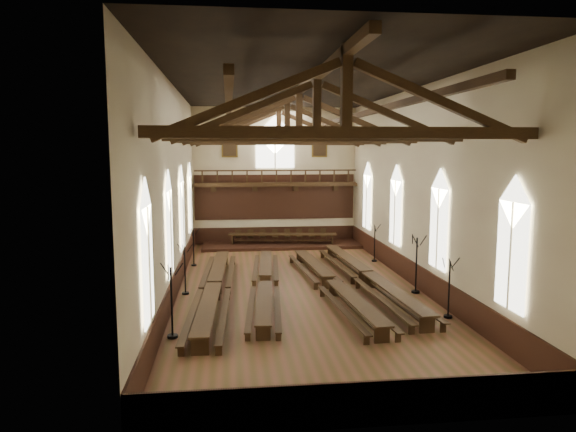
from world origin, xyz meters
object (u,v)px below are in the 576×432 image
object	(u,v)px
candelabrum_right_mid	(416,275)
refectory_row_c	(331,282)
candelabrum_right_near	(449,300)
high_table	(282,235)
candelabrum_left_far	(194,254)
refectory_row_a	(215,286)
candelabrum_left_mid	(185,279)
refectory_row_d	(367,275)
refectory_row_b	(266,282)
candelabrum_left_near	(172,315)
candelabrum_right_far	(374,250)
dais	(282,245)

from	to	relation	value
candelabrum_right_mid	refectory_row_c	bearing A→B (deg)	172.08
refectory_row_c	candelabrum_right_near	xyz separation A→B (m)	(4.09, -4.31, 0.24)
high_table	candelabrum_left_far	bearing A→B (deg)	-136.77
refectory_row_a	candelabrum_right_near	bearing A→B (deg)	-22.97
candelabrum_left_mid	refectory_row_d	bearing A→B (deg)	3.15
refectory_row_d	candelabrum_right_mid	xyz separation A→B (m)	(1.99, -1.57, 0.31)
refectory_row_b	refectory_row_c	bearing A→B (deg)	-9.65
refectory_row_b	candelabrum_right_mid	world-z (taller)	candelabrum_right_mid
refectory_row_b	candelabrum_left_near	xyz separation A→B (m)	(-3.87, -5.86, 0.36)
candelabrum_right_far	refectory_row_d	bearing A→B (deg)	-109.66
candelabrum_left_far	candelabrum_right_near	size ratio (longest dim) A/B	0.91
dais	candelabrum_left_mid	distance (m)	13.14
candelabrum_right_mid	refectory_row_a	bearing A→B (deg)	177.86
refectory_row_d	candelabrum_right_mid	bearing A→B (deg)	-38.16
refectory_row_a	candelabrum_right_near	distance (m)	10.52
dais	candelabrum_right_far	xyz separation A→B (m)	(5.17, -5.62, 0.61)
dais	candelabrum_right_mid	size ratio (longest dim) A/B	3.96
candelabrum_left_near	refectory_row_a	bearing A→B (deg)	74.55
refectory_row_c	candelabrum_left_near	bearing A→B (deg)	-142.76
high_table	candelabrum_right_near	bearing A→B (deg)	-72.61
high_table	candelabrum_right_mid	bearing A→B (deg)	-67.95
refectory_row_d	candelabrum_right_mid	distance (m)	2.56
candelabrum_right_far	candelabrum_left_mid	bearing A→B (deg)	-151.27
refectory_row_a	candelabrum_right_mid	size ratio (longest dim) A/B	5.06
refectory_row_b	candelabrum_left_far	distance (m)	7.23
refectory_row_d	high_table	xyz separation A→B (m)	(-3.18, 11.21, 0.26)
candelabrum_right_far	dais	bearing A→B (deg)	132.62
refectory_row_c	refectory_row_d	bearing A→B (deg)	25.47
candelabrum_left_far	candelabrum_right_mid	xyz separation A→B (m)	(11.10, -7.21, 0.18)
refectory_row_a	refectory_row_b	bearing A→B (deg)	16.75
refectory_row_a	refectory_row_c	xyz separation A→B (m)	(5.59, 0.21, -0.03)
candelabrum_left_mid	refectory_row_b	bearing A→B (deg)	0.52
refectory_row_b	candelabrum_right_mid	bearing A→B (deg)	-8.67
high_table	candelabrum_left_mid	xyz separation A→B (m)	(-5.93, -11.71, -0.08)
dais	high_table	distance (m)	0.72
high_table	candelabrum_right_far	size ratio (longest dim) A/B	3.30
high_table	refectory_row_c	bearing A→B (deg)	-84.93
refectory_row_d	dais	world-z (taller)	refectory_row_d
candelabrum_left_mid	candelabrum_right_far	world-z (taller)	candelabrum_left_mid
refectory_row_c	candelabrum_left_mid	bearing A→B (deg)	175.93
candelabrum_right_mid	candelabrum_right_far	distance (m)	7.15
candelabrum_right_near	candelabrum_right_far	bearing A→B (deg)	90.00
refectory_row_b	dais	bearing A→B (deg)	80.03
high_table	candelabrum_right_near	world-z (taller)	candelabrum_right_near
candelabrum_left_far	candelabrum_right_mid	size ratio (longest dim) A/B	0.80
candelabrum_left_far	candelabrum_right_near	world-z (taller)	candelabrum_right_near
refectory_row_c	candelabrum_left_near	size ratio (longest dim) A/B	5.04
candelabrum_left_far	dais	bearing A→B (deg)	43.23
dais	candelabrum_left_near	size ratio (longest dim) A/B	4.04
candelabrum_left_mid	refectory_row_a	bearing A→B (deg)	-26.48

